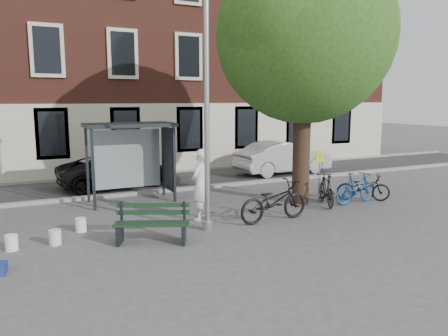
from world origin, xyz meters
TOP-DOWN VIEW (x-y plane):
  - ground at (0.00, 0.00)m, footprint 90.00×90.00m
  - road at (0.00, 7.00)m, footprint 40.00×4.00m
  - curb_near at (0.00, 5.00)m, footprint 40.00×0.25m
  - curb_far at (0.00, 9.00)m, footprint 40.00×0.25m
  - building_row at (0.00, 13.00)m, footprint 30.00×8.00m
  - lamppost at (0.00, 0.00)m, footprint 0.28×0.35m
  - tree_right at (4.01, 1.38)m, footprint 5.76×5.60m
  - bus_shelter at (-0.61, 4.11)m, footprint 2.85×1.45m
  - painter at (0.23, 0.99)m, footprint 0.88×0.84m
  - bench at (-1.59, -0.35)m, footprint 1.83×1.23m
  - bike_a at (2.00, -0.04)m, footprint 2.23×0.91m
  - bike_b at (5.57, 0.60)m, footprint 1.75×0.60m
  - bike_c at (6.07, 0.80)m, footprint 1.78×1.47m
  - bike_d at (4.54, 0.84)m, footprint 1.13×1.75m
  - car_dark at (-0.87, 6.88)m, footprint 4.62×2.44m
  - car_silver at (6.66, 6.57)m, footprint 4.59×1.80m
  - bucket_a at (-4.62, 0.49)m, footprint 0.33×0.33m
  - bucket_b at (-3.00, 1.29)m, footprint 0.36×0.36m
  - bucket_c at (-3.69, 0.47)m, footprint 0.32×0.32m
  - notice_sign at (4.78, 1.52)m, footprint 0.29×0.08m

SIDE VIEW (x-z plane):
  - ground at x=0.00m, z-range 0.00..0.00m
  - road at x=0.00m, z-range 0.00..0.01m
  - curb_near at x=0.00m, z-range 0.00..0.12m
  - curb_far at x=0.00m, z-range 0.00..0.12m
  - bucket_a at x=-4.62m, z-range 0.00..0.36m
  - bucket_b at x=-3.00m, z-range 0.00..0.36m
  - bucket_c at x=-3.69m, z-range 0.00..0.36m
  - bench at x=-1.59m, z-range -0.04..0.87m
  - bike_c at x=6.07m, z-range 0.00..0.91m
  - bike_d at x=4.54m, z-range 0.00..1.02m
  - bike_b at x=5.57m, z-range 0.00..1.04m
  - bike_a at x=2.00m, z-range 0.00..1.15m
  - car_dark at x=-0.87m, z-range 0.00..1.24m
  - car_silver at x=6.66m, z-range 0.00..1.49m
  - painter at x=0.23m, z-range 0.00..2.02m
  - notice_sign at x=4.78m, z-range 0.33..2.00m
  - bus_shelter at x=-0.61m, z-range 0.61..3.23m
  - lamppost at x=0.00m, z-range -0.27..5.84m
  - tree_right at x=4.01m, z-range 1.52..9.72m
  - building_row at x=0.00m, z-range 0.00..14.00m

